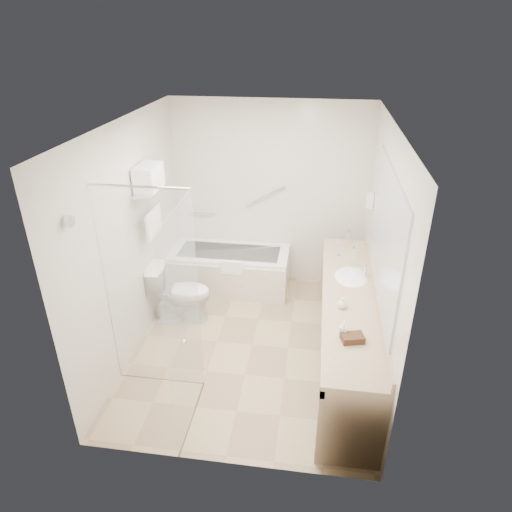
# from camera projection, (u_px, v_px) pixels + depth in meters

# --- Properties ---
(floor) EXTENTS (3.20, 3.20, 0.00)m
(floor) POSITION_uv_depth(u_px,v_px,m) (252.00, 345.00, 5.27)
(floor) COLOR tan
(floor) RESTS_ON ground
(ceiling) EXTENTS (2.60, 3.20, 0.10)m
(ceiling) POSITION_uv_depth(u_px,v_px,m) (251.00, 124.00, 4.12)
(ceiling) COLOR white
(ceiling) RESTS_ON wall_back
(wall_back) EXTENTS (2.60, 0.10, 2.50)m
(wall_back) POSITION_uv_depth(u_px,v_px,m) (270.00, 195.00, 6.10)
(wall_back) COLOR beige
(wall_back) RESTS_ON ground
(wall_front) EXTENTS (2.60, 0.10, 2.50)m
(wall_front) POSITION_uv_depth(u_px,v_px,m) (219.00, 345.00, 3.29)
(wall_front) COLOR beige
(wall_front) RESTS_ON ground
(wall_left) EXTENTS (0.10, 3.20, 2.50)m
(wall_left) POSITION_uv_depth(u_px,v_px,m) (131.00, 240.00, 4.86)
(wall_left) COLOR beige
(wall_left) RESTS_ON ground
(wall_right) EXTENTS (0.10, 3.20, 2.50)m
(wall_right) POSITION_uv_depth(u_px,v_px,m) (381.00, 256.00, 4.53)
(wall_right) COLOR beige
(wall_right) RESTS_ON ground
(bathtub) EXTENTS (1.60, 0.73, 0.59)m
(bathtub) POSITION_uv_depth(u_px,v_px,m) (230.00, 269.00, 6.29)
(bathtub) COLOR white
(bathtub) RESTS_ON floor
(grab_bar_short) EXTENTS (0.40, 0.03, 0.03)m
(grab_bar_short) POSITION_uv_depth(u_px,v_px,m) (201.00, 214.00, 6.32)
(grab_bar_short) COLOR silver
(grab_bar_short) RESTS_ON wall_back
(grab_bar_long) EXTENTS (0.53, 0.03, 0.33)m
(grab_bar_long) POSITION_uv_depth(u_px,v_px,m) (266.00, 196.00, 6.07)
(grab_bar_long) COLOR silver
(grab_bar_long) RESTS_ON wall_back
(shower_enclosure) EXTENTS (0.96, 0.91, 2.11)m
(shower_enclosure) POSITION_uv_depth(u_px,v_px,m) (166.00, 307.00, 4.04)
(shower_enclosure) COLOR silver
(shower_enclosure) RESTS_ON floor
(towel_shelf) EXTENTS (0.24, 0.55, 0.81)m
(towel_shelf) POSITION_uv_depth(u_px,v_px,m) (149.00, 185.00, 4.92)
(towel_shelf) COLOR silver
(towel_shelf) RESTS_ON wall_left
(vanity_counter) EXTENTS (0.55, 2.70, 0.95)m
(vanity_counter) POSITION_uv_depth(u_px,v_px,m) (348.00, 313.00, 4.71)
(vanity_counter) COLOR tan
(vanity_counter) RESTS_ON floor
(sink) EXTENTS (0.40, 0.52, 0.14)m
(sink) POSITION_uv_depth(u_px,v_px,m) (351.00, 279.00, 4.98)
(sink) COLOR white
(sink) RESTS_ON vanity_counter
(faucet) EXTENTS (0.03, 0.03, 0.14)m
(faucet) POSITION_uv_depth(u_px,v_px,m) (365.00, 271.00, 4.91)
(faucet) COLOR silver
(faucet) RESTS_ON vanity_counter
(mirror) EXTENTS (0.02, 2.00, 1.20)m
(mirror) POSITION_uv_depth(u_px,v_px,m) (386.00, 234.00, 4.26)
(mirror) COLOR #A5A8B0
(mirror) RESTS_ON wall_right
(hairdryer_unit) EXTENTS (0.08, 0.10, 0.18)m
(hairdryer_unit) POSITION_uv_depth(u_px,v_px,m) (370.00, 200.00, 5.37)
(hairdryer_unit) COLOR silver
(hairdryer_unit) RESTS_ON wall_right
(toilet) EXTENTS (0.79, 0.49, 0.73)m
(toilet) POSITION_uv_depth(u_px,v_px,m) (180.00, 293.00, 5.57)
(toilet) COLOR white
(toilet) RESTS_ON floor
(amenity_basket) EXTENTS (0.22, 0.17, 0.06)m
(amenity_basket) POSITION_uv_depth(u_px,v_px,m) (352.00, 338.00, 3.95)
(amenity_basket) COLOR #422417
(amenity_basket) RESTS_ON vanity_counter
(soap_bottle_a) EXTENTS (0.09, 0.16, 0.07)m
(soap_bottle_a) POSITION_uv_depth(u_px,v_px,m) (343.00, 332.00, 4.02)
(soap_bottle_a) COLOR silver
(soap_bottle_a) RESTS_ON vanity_counter
(soap_bottle_b) EXTENTS (0.13, 0.14, 0.09)m
(soap_bottle_b) POSITION_uv_depth(u_px,v_px,m) (342.00, 304.00, 4.40)
(soap_bottle_b) COLOR silver
(soap_bottle_b) RESTS_ON vanity_counter
(water_bottle_left) EXTENTS (0.06, 0.06, 0.18)m
(water_bottle_left) POSITION_uv_depth(u_px,v_px,m) (338.00, 262.00, 5.10)
(water_bottle_left) COLOR silver
(water_bottle_left) RESTS_ON vanity_counter
(water_bottle_mid) EXTENTS (0.07, 0.07, 0.21)m
(water_bottle_mid) POSITION_uv_depth(u_px,v_px,m) (353.00, 255.00, 5.21)
(water_bottle_mid) COLOR silver
(water_bottle_mid) RESTS_ON vanity_counter
(water_bottle_right) EXTENTS (0.05, 0.05, 0.18)m
(water_bottle_right) POSITION_uv_depth(u_px,v_px,m) (348.00, 237.00, 5.68)
(water_bottle_right) COLOR silver
(water_bottle_right) RESTS_ON vanity_counter
(drinking_glass_near) EXTENTS (0.08, 0.08, 0.09)m
(drinking_glass_near) POSITION_uv_depth(u_px,v_px,m) (345.00, 272.00, 4.96)
(drinking_glass_near) COLOR silver
(drinking_glass_near) RESTS_ON vanity_counter
(drinking_glass_far) EXTENTS (0.08, 0.08, 0.08)m
(drinking_glass_far) POSITION_uv_depth(u_px,v_px,m) (338.00, 244.00, 5.61)
(drinking_glass_far) COLOR silver
(drinking_glass_far) RESTS_ON vanity_counter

